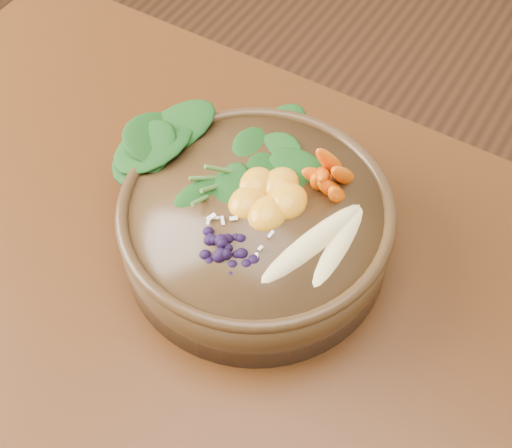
{
  "coord_description": "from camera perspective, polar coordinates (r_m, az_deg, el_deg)",
  "views": [
    {
      "loc": [
        0.03,
        -0.25,
        1.45
      ],
      "look_at": [
        -0.22,
        0.16,
        0.8
      ],
      "focal_mm": 50.0,
      "sensor_mm": 36.0,
      "label": 1
    }
  ],
  "objects": [
    {
      "name": "stoneware_bowl",
      "position": [
        0.81,
        0.0,
        -0.42
      ],
      "size": [
        0.33,
        0.33,
        0.08
      ],
      "primitive_type": "cylinder",
      "rotation": [
        0.0,
        0.0,
        -0.1
      ],
      "color": "#402C17",
      "rests_on": "dining_table"
    },
    {
      "name": "kale_heap",
      "position": [
        0.81,
        -0.01,
        6.78
      ],
      "size": [
        0.22,
        0.2,
        0.05
      ],
      "primitive_type": null,
      "rotation": [
        0.0,
        0.0,
        -0.1
      ],
      "color": "#174515",
      "rests_on": "stoneware_bowl"
    },
    {
      "name": "carrot_cluster",
      "position": [
        0.77,
        6.95,
        5.22
      ],
      "size": [
        0.07,
        0.07,
        0.08
      ],
      "primitive_type": null,
      "rotation": [
        0.0,
        0.0,
        -0.1
      ],
      "color": "#E65F02",
      "rests_on": "stoneware_bowl"
    },
    {
      "name": "banana_halves",
      "position": [
        0.74,
        5.67,
        -0.95
      ],
      "size": [
        0.08,
        0.17,
        0.03
      ],
      "rotation": [
        0.0,
        0.0,
        -0.1
      ],
      "color": "#E0CC84",
      "rests_on": "stoneware_bowl"
    },
    {
      "name": "mandarin_cluster",
      "position": [
        0.77,
        0.97,
        2.95
      ],
      "size": [
        0.1,
        0.11,
        0.03
      ],
      "primitive_type": null,
      "rotation": [
        0.0,
        0.0,
        -0.1
      ],
      "color": "orange",
      "rests_on": "stoneware_bowl"
    },
    {
      "name": "blueberry_pile",
      "position": [
        0.73,
        -2.77,
        -0.88
      ],
      "size": [
        0.15,
        0.12,
        0.04
      ],
      "primitive_type": null,
      "rotation": [
        0.0,
        0.0,
        -0.1
      ],
      "color": "black",
      "rests_on": "stoneware_bowl"
    },
    {
      "name": "coconut_flakes",
      "position": [
        0.76,
        -0.82,
        0.48
      ],
      "size": [
        0.1,
        0.08,
        0.01
      ],
      "primitive_type": null,
      "rotation": [
        0.0,
        0.0,
        -0.1
      ],
      "color": "white",
      "rests_on": "stoneware_bowl"
    }
  ]
}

